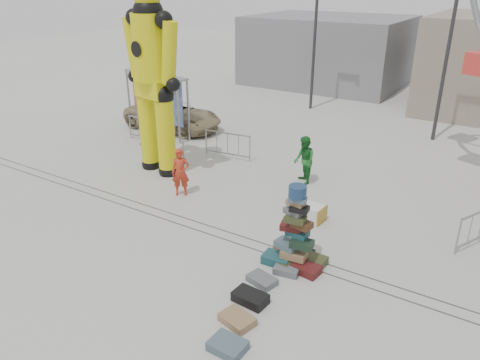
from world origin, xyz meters
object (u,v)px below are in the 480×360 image
Objects in this scene: banner_scaffold at (156,89)px; pedestrian_red at (181,172)px; crash_test_dummy at (153,74)px; pedestrian_green at (304,160)px; barricade_dummy_b at (162,146)px; suitcase_tower at (295,243)px; parked_suv at (173,115)px; steamer_trunk at (308,212)px; pedestrian_black at (149,146)px; barricade_dummy_a at (147,130)px; lamp_post_right at (453,38)px; lamp_post_left at (317,25)px; barricade_dummy_c at (228,145)px.

banner_scaffold reaches higher than pedestrian_red.
pedestrian_green is (5.14, 1.90, -2.81)m from crash_test_dummy.
banner_scaffold reaches higher than barricade_dummy_b.
suitcase_tower is 5.41m from pedestrian_red.
steamer_trunk is at bearing -120.08° from parked_suv.
barricade_dummy_a is at bearing -46.15° from pedestrian_black.
crash_test_dummy is 4.78m from barricade_dummy_a.
parked_suv is (-11.14, -5.07, -3.81)m from lamp_post_right.
lamp_post_right is at bearing 84.42° from suitcase_tower.
steamer_trunk is 0.21× the size of parked_suv.
banner_scaffold reaches higher than pedestrian_green.
steamer_trunk is at bearing 106.02° from suitcase_tower.
lamp_post_right is 1.00× the size of lamp_post_left.
pedestrian_black is (2.00, -2.00, 0.21)m from barricade_dummy_a.
barricade_dummy_a is 4.20m from barricade_dummy_c.
barricade_dummy_b is 4.13m from parked_suv.
lamp_post_right is at bearing 36.42° from barricade_dummy_b.
pedestrian_black is at bearing -134.14° from lamp_post_right.
barricade_dummy_a is 1.15× the size of pedestrian_green.
pedestrian_black is (-7.96, 3.27, 0.13)m from suitcase_tower.
banner_scaffold is 7.14m from pedestrian_red.
barricade_dummy_c is at bearing -1.35° from banner_scaffold.
barricade_dummy_c is 0.41× the size of parked_suv.
lamp_post_left is at bearing 164.05° from lamp_post_right.
pedestrian_green reaches higher than parked_suv.
lamp_post_left is at bearing -32.85° from parked_suv.
barricade_dummy_b is at bearing -35.70° from banner_scaffold.
pedestrian_green is (3.08, 3.12, 0.05)m from pedestrian_red.
steamer_trunk is (5.28, -12.00, -4.24)m from lamp_post_left.
banner_scaffold is 1.97× the size of barricade_dummy_c.
steamer_trunk is 4.46m from pedestrian_red.
barricade_dummy_b is at bearing 135.19° from crash_test_dummy.
lamp_post_right is 12.82m from parked_suv.
pedestrian_red is at bearing -46.14° from barricade_dummy_b.
barricade_dummy_a is at bearing 112.15° from pedestrian_red.
steamer_trunk is at bearing 5.43° from crash_test_dummy.
crash_test_dummy is at bearing -95.68° from lamp_post_left.
suitcase_tower is 8.35m from crash_test_dummy.
pedestrian_green is (8.26, -1.61, -1.24)m from banner_scaffold.
barricade_dummy_a is at bearing 176.76° from barricade_dummy_c.
crash_test_dummy is (-8.15, -9.51, -0.80)m from lamp_post_right.
parked_suv reaches higher than barricade_dummy_b.
pedestrian_green reaches higher than barricade_dummy_c.
suitcase_tower is 1.13× the size of barricade_dummy_b.
crash_test_dummy reaches higher than steamer_trunk.
parked_suv reaches higher than steamer_trunk.
steamer_trunk is 7.30m from barricade_dummy_b.
lamp_post_left reaches higher than parked_suv.
lamp_post_left is at bearing 72.55° from barricade_dummy_b.
parked_suv is at bearing 150.52° from barricade_dummy_c.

